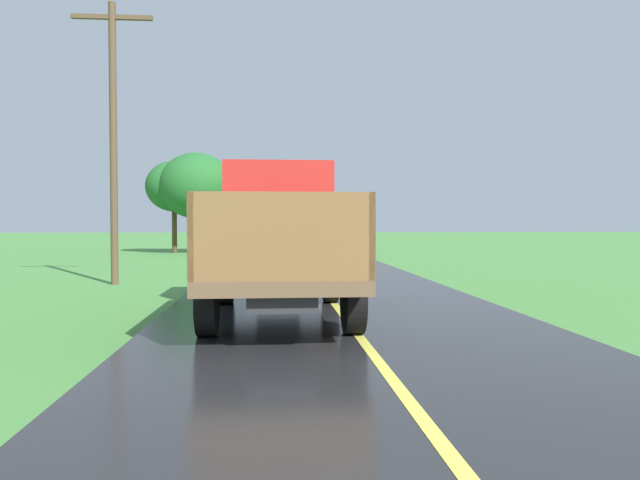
{
  "coord_description": "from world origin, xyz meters",
  "views": [
    {
      "loc": [
        -1.23,
        -0.7,
        1.71
      ],
      "look_at": [
        -0.41,
        9.45,
        1.4
      ],
      "focal_mm": 33.12,
      "sensor_mm": 36.0,
      "label": 1
    }
  ],
  "objects_px": {
    "utility_pole_roadside": "(113,133)",
    "banana_truck_near": "(278,236)",
    "roadside_tree_mid_right": "(196,186)",
    "roadside_tree_near_left": "(174,187)"
  },
  "relations": [
    {
      "from": "roadside_tree_near_left",
      "to": "roadside_tree_mid_right",
      "type": "bearing_deg",
      "value": -28.72
    },
    {
      "from": "banana_truck_near",
      "to": "utility_pole_roadside",
      "type": "bearing_deg",
      "value": 127.9
    },
    {
      "from": "banana_truck_near",
      "to": "utility_pole_roadside",
      "type": "height_order",
      "value": "utility_pole_roadside"
    },
    {
      "from": "roadside_tree_mid_right",
      "to": "banana_truck_near",
      "type": "bearing_deg",
      "value": -79.04
    },
    {
      "from": "roadside_tree_mid_right",
      "to": "utility_pole_roadside",
      "type": "bearing_deg",
      "value": -90.68
    },
    {
      "from": "banana_truck_near",
      "to": "roadside_tree_mid_right",
      "type": "relative_size",
      "value": 1.06
    },
    {
      "from": "banana_truck_near",
      "to": "roadside_tree_near_left",
      "type": "height_order",
      "value": "roadside_tree_near_left"
    },
    {
      "from": "utility_pole_roadside",
      "to": "roadside_tree_near_left",
      "type": "xyz_separation_m",
      "value": [
        -1.12,
        16.9,
        -0.45
      ]
    },
    {
      "from": "banana_truck_near",
      "to": "roadside_tree_near_left",
      "type": "xyz_separation_m",
      "value": [
        -5.55,
        22.58,
        2.24
      ]
    },
    {
      "from": "utility_pole_roadside",
      "to": "banana_truck_near",
      "type": "bearing_deg",
      "value": -52.1
    }
  ]
}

